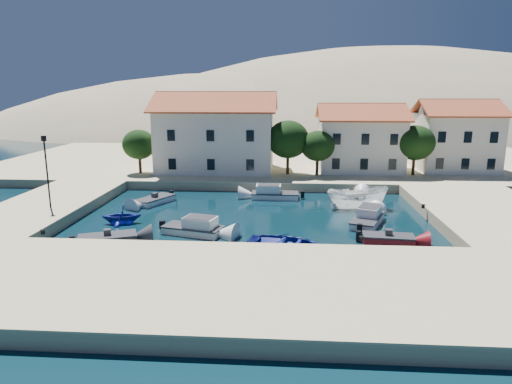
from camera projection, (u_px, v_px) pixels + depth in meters
ground at (243, 256)px, 30.79m from camera, size 400.00×400.00×0.00m
quay_south at (232, 287)px, 24.84m from camera, size 52.00×12.00×1.00m
quay_east at (492, 215)px, 39.05m from camera, size 11.00×20.00×1.00m
quay_west at (46, 207)px, 41.67m from camera, size 8.00×20.00×1.00m
quay_north at (281, 162)px, 67.53m from camera, size 80.00×36.00×1.00m
hills at (339, 193)px, 154.88m from camera, size 254.00×176.00×99.00m
building_left at (216, 131)px, 57.13m from camera, size 14.70×9.45×9.70m
building_mid at (360, 137)px, 57.07m from camera, size 10.50×8.40×8.30m
building_right at (456, 135)px, 57.19m from camera, size 9.45×8.40×8.80m
trees at (301, 143)px, 54.20m from camera, size 37.30×5.30×6.45m
lamppost at (46, 165)px, 38.69m from camera, size 0.35×0.25×6.22m
bollards at (285, 224)px, 34.11m from camera, size 29.36×9.56×0.30m
motorboat_grey_sw at (108, 239)px, 33.40m from camera, size 4.49×3.25×1.25m
cabin_cruiser_south at (193, 228)px, 35.50m from camera, size 5.02×3.16×1.60m
rowboat_south at (285, 248)px, 32.31m from camera, size 6.05×4.92×1.10m
motorboat_red_se at (388, 239)px, 33.38m from camera, size 3.81×1.99×1.25m
cabin_cruiser_east at (367, 219)px, 38.00m from camera, size 3.64×5.30×1.60m
boat_east at (357, 208)px, 43.15m from camera, size 6.05×2.91×2.25m
motorboat_white_ne at (359, 198)px, 46.12m from camera, size 2.81×4.30×1.25m
rowboat_west at (122, 223)px, 38.41m from camera, size 3.68×3.34×1.68m
motorboat_white_west at (155, 200)px, 45.09m from camera, size 3.53×4.61×1.25m
cabin_cruiser_north at (275, 194)px, 47.07m from camera, size 4.86×2.06×1.60m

